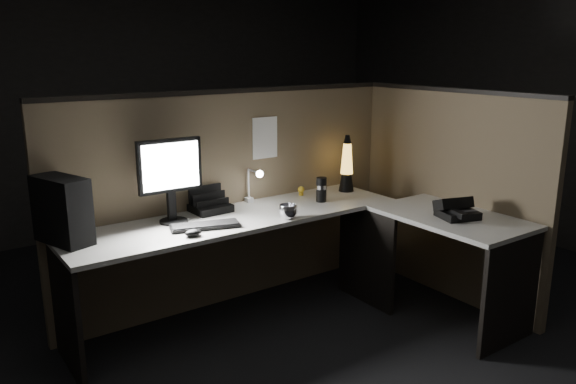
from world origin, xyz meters
TOP-DOWN VIEW (x-y plane):
  - floor at (0.00, 0.00)m, footprint 6.00×6.00m
  - room_shell at (0.00, 0.00)m, footprint 6.00×6.00m
  - partition_back at (0.00, 0.93)m, footprint 2.66×0.06m
  - partition_right at (1.33, 0.10)m, footprint 0.06×1.66m
  - desk at (0.18, 0.25)m, footprint 2.60×1.60m
  - pc_tower at (-1.22, 0.72)m, footprint 0.27×0.39m
  - monitor at (-0.56, 0.73)m, footprint 0.41×0.18m
  - keyboard at (-0.45, 0.50)m, footprint 0.44×0.26m
  - mouse at (-0.58, 0.40)m, footprint 0.10×0.08m
  - clip_lamp at (0.08, 0.78)m, footprint 0.05×0.20m
  - organizer at (-0.25, 0.81)m, footprint 0.25×0.23m
  - lava_lamp at (0.87, 0.70)m, footprint 0.12×0.12m
  - travel_mug at (0.52, 0.57)m, footprint 0.08×0.08m
  - steel_mug at (0.07, 0.36)m, footprint 0.16×0.16m
  - figurine at (0.50, 0.80)m, footprint 0.05×0.05m
  - pinned_paper at (0.25, 0.90)m, footprint 0.21×0.00m
  - desk_phone at (0.98, -0.25)m, footprint 0.28×0.28m

SIDE VIEW (x-z plane):
  - floor at x=0.00m, z-range 0.00..0.00m
  - desk at x=0.18m, z-range 0.22..0.95m
  - keyboard at x=-0.45m, z-range 0.73..0.75m
  - mouse at x=-0.58m, z-range 0.73..0.77m
  - partition_back at x=0.00m, z-range 0.00..1.50m
  - partition_right at x=1.33m, z-range 0.00..1.50m
  - organizer at x=-0.25m, z-range 0.68..0.87m
  - figurine at x=0.50m, z-range 0.75..0.80m
  - steel_mug at x=0.07m, z-range 0.73..0.83m
  - desk_phone at x=0.98m, z-range 0.71..0.85m
  - travel_mug at x=0.52m, z-range 0.73..0.91m
  - clip_lamp at x=0.08m, z-range 0.75..1.01m
  - lava_lamp at x=0.87m, z-range 0.69..1.13m
  - pc_tower at x=-1.22m, z-range 0.73..1.11m
  - monitor at x=-0.56m, z-range 0.78..1.32m
  - pinned_paper at x=0.25m, z-range 1.03..1.32m
  - room_shell at x=0.00m, z-range -1.38..4.62m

